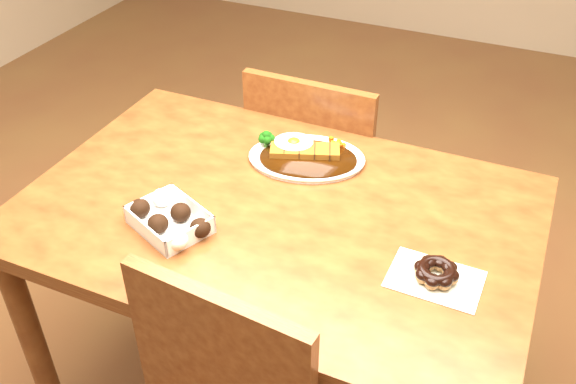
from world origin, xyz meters
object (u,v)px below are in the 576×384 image
at_px(table, 277,240).
at_px(pon_de_ring, 436,273).
at_px(chair_far, 321,175).
at_px(donut_box, 170,219).
at_px(katsu_curry_plate, 305,155).

height_order(table, pon_de_ring, pon_de_ring).
distance_m(chair_far, donut_box, 0.76).
height_order(donut_box, pon_de_ring, donut_box).
bearing_deg(table, katsu_curry_plate, 94.51).
bearing_deg(pon_de_ring, table, 167.75).
bearing_deg(chair_far, katsu_curry_plate, 102.82).
xyz_separation_m(table, pon_de_ring, (0.40, -0.09, 0.12)).
bearing_deg(donut_box, katsu_curry_plate, 65.55).
xyz_separation_m(chair_far, pon_de_ring, (0.49, -0.62, 0.29)).
bearing_deg(chair_far, table, 99.69).
relative_size(chair_far, katsu_curry_plate, 2.53).
bearing_deg(donut_box, pon_de_ring, 7.26).
relative_size(katsu_curry_plate, donut_box, 1.64).
bearing_deg(katsu_curry_plate, chair_far, 102.33).
xyz_separation_m(katsu_curry_plate, pon_de_ring, (0.42, -0.30, 0.00)).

